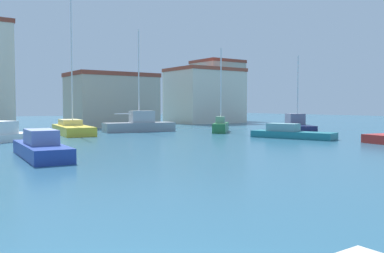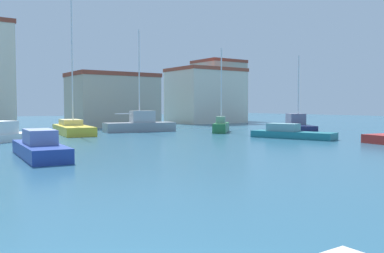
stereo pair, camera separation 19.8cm
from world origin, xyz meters
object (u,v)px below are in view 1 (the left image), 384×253
at_px(motorboat_blue_mid_harbor, 41,147).
at_px(sailboat_grey_near_pier, 140,124).
at_px(sailboat_yellow_far_right, 72,128).
at_px(sailboat_green_behind_lamppost, 221,126).
at_px(sailboat_navy_center_channel, 296,125).
at_px(motorboat_teal_far_left, 290,133).

height_order(motorboat_blue_mid_harbor, sailboat_grey_near_pier, sailboat_grey_near_pier).
bearing_deg(motorboat_blue_mid_harbor, sailboat_yellow_far_right, 66.43).
bearing_deg(sailboat_grey_near_pier, sailboat_green_behind_lamppost, -41.01).
bearing_deg(sailboat_navy_center_channel, sailboat_grey_near_pier, 150.14).
distance_m(sailboat_grey_near_pier, motorboat_teal_far_left, 15.54).
height_order(sailboat_green_behind_lamppost, sailboat_grey_near_pier, sailboat_grey_near_pier).
xyz_separation_m(motorboat_blue_mid_harbor, sailboat_navy_center_channel, (27.59, 7.35, 0.13)).
distance_m(sailboat_green_behind_lamppost, sailboat_navy_center_channel, 8.32).
distance_m(motorboat_blue_mid_harbor, sailboat_navy_center_channel, 28.55).
relative_size(sailboat_yellow_far_right, sailboat_grey_near_pier, 1.30).
relative_size(motorboat_blue_mid_harbor, sailboat_navy_center_channel, 0.89).
relative_size(sailboat_yellow_far_right, motorboat_teal_far_left, 1.91).
height_order(sailboat_yellow_far_right, sailboat_navy_center_channel, sailboat_yellow_far_right).
distance_m(motorboat_blue_mid_harbor, sailboat_green_behind_lamppost, 22.13).
distance_m(sailboat_yellow_far_right, sailboat_navy_center_channel, 22.35).
bearing_deg(motorboat_teal_far_left, sailboat_navy_center_channel, 38.26).
xyz_separation_m(sailboat_yellow_far_right, motorboat_teal_far_left, (12.74, -14.71, -0.13)).
bearing_deg(sailboat_navy_center_channel, sailboat_green_behind_lamppost, 161.00).
bearing_deg(motorboat_blue_mid_harbor, sailboat_navy_center_channel, 14.92).
bearing_deg(sailboat_green_behind_lamppost, motorboat_teal_far_left, -90.62).
xyz_separation_m(sailboat_grey_near_pier, motorboat_teal_far_left, (6.03, -14.32, -0.30)).
bearing_deg(motorboat_teal_far_left, sailboat_yellow_far_right, 130.89).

